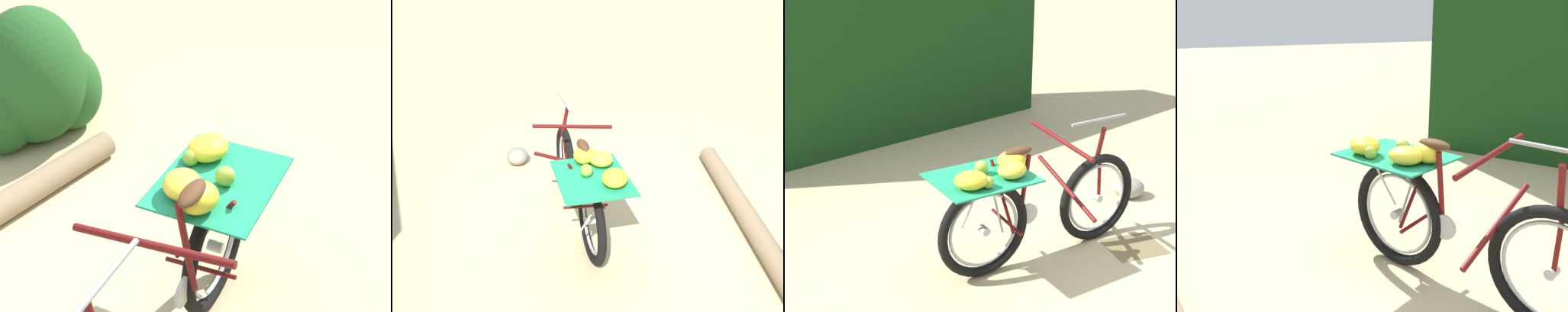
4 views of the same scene
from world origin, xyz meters
TOP-DOWN VIEW (x-y plane):
  - bicycle at (0.08, -0.11)m, footprint 1.80×0.84m
  - shrub_cluster at (0.99, 2.00)m, footprint 1.10×0.75m

SIDE VIEW (x-z plane):
  - shrub_cluster at x=0.99m, z-range -0.06..0.98m
  - bicycle at x=0.08m, z-range -0.04..0.99m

